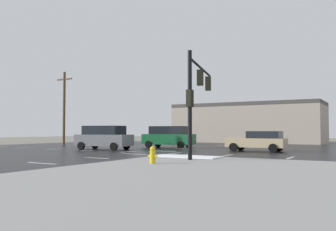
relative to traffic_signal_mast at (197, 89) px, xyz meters
name	(u,v)px	position (x,y,z in m)	size (l,w,h in m)	color
ground_plane	(151,153)	(-5.65, 3.86, -4.04)	(120.00, 120.00, 0.00)	slate
road_asphalt	(151,153)	(-5.65, 3.86, -4.03)	(44.00, 44.00, 0.02)	black
sidewalk_corner	(274,187)	(6.35, -8.14, -3.97)	(18.00, 18.00, 0.14)	gray
snow_strip_curbside	(186,156)	(-0.65, -0.14, -3.87)	(4.00, 1.60, 0.06)	white
lane_markings	(154,154)	(-4.44, 2.48, -4.02)	(36.15, 36.15, 0.01)	silver
traffic_signal_mast	(197,89)	(0.00, 0.00, 0.00)	(1.83, 6.46, 5.72)	black
fire_hydrant	(153,155)	(-0.10, -4.52, -3.50)	(0.48, 0.26, 0.79)	gold
strip_building_background	(248,123)	(-6.39, 29.20, -1.41)	(19.34, 8.00, 5.25)	gray
suv_green	(169,136)	(-8.15, 10.84, -2.95)	(4.96, 2.51, 2.03)	#195933
sedan_tan	(258,141)	(0.83, 9.26, -3.19)	(4.55, 2.05, 1.58)	tan
suv_grey	(104,137)	(-11.33, 5.28, -2.95)	(4.98, 2.55, 2.03)	slate
utility_pole_far	(64,107)	(-21.00, 9.95, 0.22)	(2.20, 0.28, 8.11)	brown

